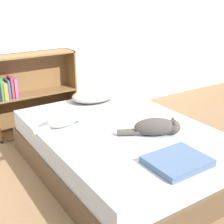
# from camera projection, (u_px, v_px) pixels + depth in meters

# --- Properties ---
(ground_plane) EXTENTS (8.00, 8.00, 0.00)m
(ground_plane) POSITION_uv_depth(u_px,v_px,m) (120.00, 169.00, 2.94)
(ground_plane) COLOR #846647
(wall_back) EXTENTS (8.00, 0.06, 2.50)m
(wall_back) POSITION_uv_depth(u_px,v_px,m) (51.00, 20.00, 3.62)
(wall_back) COLOR white
(wall_back) RESTS_ON ground_plane
(bed) EXTENTS (1.40, 1.94, 0.43)m
(bed) POSITION_uv_depth(u_px,v_px,m) (121.00, 149.00, 2.87)
(bed) COLOR brown
(bed) RESTS_ON ground_plane
(pillow) EXTENTS (0.53, 0.37, 0.13)m
(pillow) POSITION_uv_depth(u_px,v_px,m) (95.00, 95.00, 3.44)
(pillow) COLOR #B29E8E
(pillow) RESTS_ON bed
(cat_light) EXTENTS (0.50, 0.17, 0.16)m
(cat_light) POSITION_uv_depth(u_px,v_px,m) (65.00, 118.00, 2.79)
(cat_light) COLOR beige
(cat_light) RESTS_ON bed
(cat_dark) EXTENTS (0.49, 0.34, 0.15)m
(cat_dark) POSITION_uv_depth(u_px,v_px,m) (157.00, 127.00, 2.62)
(cat_dark) COLOR #47423D
(cat_dark) RESTS_ON bed
(bookshelf) EXTENTS (0.96, 0.26, 0.92)m
(bookshelf) POSITION_uv_depth(u_px,v_px,m) (30.00, 92.00, 3.61)
(bookshelf) COLOR brown
(bookshelf) RESTS_ON ground_plane
(blanket_fold) EXTENTS (0.41, 0.34, 0.05)m
(blanket_fold) POSITION_uv_depth(u_px,v_px,m) (177.00, 161.00, 2.18)
(blanket_fold) COLOR #4C668E
(blanket_fold) RESTS_ON bed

